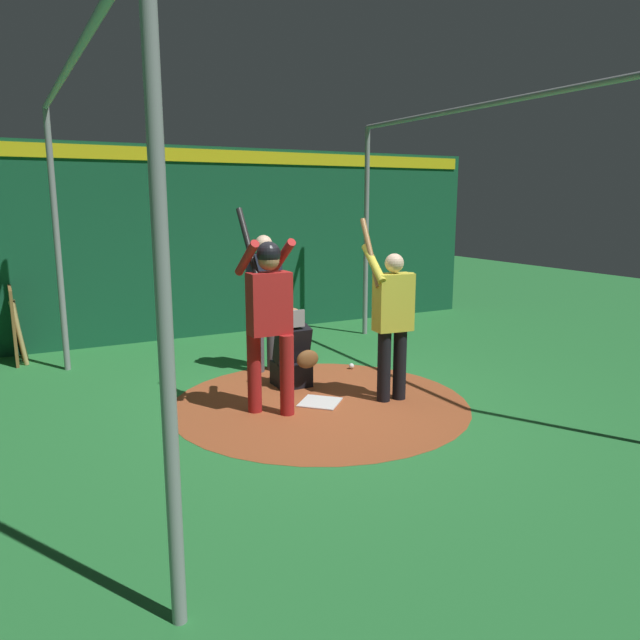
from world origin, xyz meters
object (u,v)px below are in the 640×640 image
home_plate (320,402)px  umpire (265,295)px  batter (269,310)px  catcher (293,356)px  baseball_0 (351,366)px  visitor (392,316)px  bat_rack (15,325)px

home_plate → umpire: umpire is taller
batter → catcher: 1.20m
umpire → baseball_0: (0.47, 1.04, -0.97)m
home_plate → catcher: catcher is taller
visitor → baseball_0: bearing=174.4°
home_plate → batter: 1.26m
home_plate → bat_rack: size_ratio=0.36×
batter → home_plate: bearing=91.8°
home_plate → catcher: size_ratio=0.43×
visitor → bat_rack: visitor is taller
batter → visitor: batter is taller
batter → bat_rack: batter is taller
home_plate → baseball_0: baseball_0 is taller
batter → baseball_0: batter is taller
visitor → bat_rack: (-4.04, -3.68, -0.48)m
visitor → baseball_0: size_ratio=27.50×
batter → baseball_0: bearing=122.5°
umpire → bat_rack: (-2.28, -2.89, -0.53)m
home_plate → catcher: bearing=179.4°
catcher → bat_rack: (-3.07, -2.92, 0.10)m
batter → catcher: batter is taller
baseball_0 → batter: bearing=-57.5°
catcher → umpire: umpire is taller
catcher → baseball_0: catcher is taller
umpire → visitor: visitor is taller
catcher → umpire: (-0.79, -0.03, 0.63)m
batter → visitor: (0.25, 1.38, -0.15)m
visitor → batter: bearing=-94.6°
umpire → bat_rack: 3.72m
bat_rack → baseball_0: bat_rack is taller
home_plate → batter: (0.02, -0.61, 1.10)m
bat_rack → visitor: bearing=42.3°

